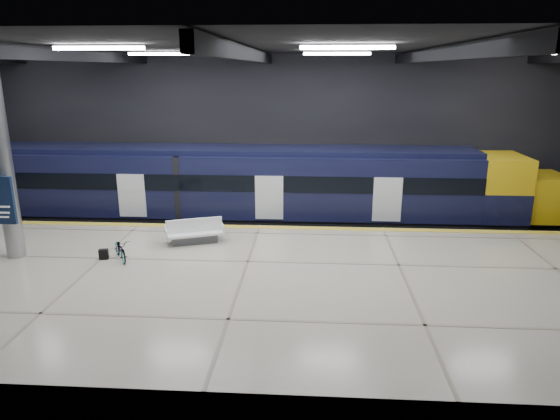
{
  "coord_description": "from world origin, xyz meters",
  "views": [
    {
      "loc": [
        2.07,
        -16.48,
        7.32
      ],
      "look_at": [
        0.93,
        1.5,
        2.2
      ],
      "focal_mm": 32.0,
      "sensor_mm": 36.0,
      "label": 1
    }
  ],
  "objects": [
    {
      "name": "ground",
      "position": [
        0.0,
        0.0,
        0.0
      ],
      "size": [
        30.0,
        30.0,
        0.0
      ],
      "primitive_type": "plane",
      "color": "black",
      "rests_on": "ground"
    },
    {
      "name": "platform",
      "position": [
        0.0,
        -2.5,
        0.55
      ],
      "size": [
        30.0,
        11.0,
        1.1
      ],
      "primitive_type": "cube",
      "color": "#B6AB9A",
      "rests_on": "ground"
    },
    {
      "name": "info_column",
      "position": [
        -8.0,
        -1.03,
        4.46
      ],
      "size": [
        0.9,
        0.78,
        6.9
      ],
      "color": "#9EA0A5",
      "rests_on": "platform"
    },
    {
      "name": "room_shell",
      "position": [
        -0.0,
        0.0,
        5.72
      ],
      "size": [
        30.1,
        16.1,
        8.05
      ],
      "color": "black",
      "rests_on": "ground"
    },
    {
      "name": "bicycle",
      "position": [
        -4.29,
        -1.09,
        1.47
      ],
      "size": [
        1.18,
        1.45,
        0.74
      ],
      "primitive_type": "imported",
      "rotation": [
        0.0,
        0.0,
        0.57
      ],
      "color": "#99999E",
      "rests_on": "platform"
    },
    {
      "name": "train",
      "position": [
        -0.91,
        5.5,
        2.06
      ],
      "size": [
        29.4,
        2.84,
        3.79
      ],
      "color": "black",
      "rests_on": "ground"
    },
    {
      "name": "bench",
      "position": [
        -2.19,
        0.74,
        1.43
      ],
      "size": [
        2.28,
        1.55,
        0.93
      ],
      "rotation": [
        0.0,
        0.0,
        0.35
      ],
      "color": "#595B60",
      "rests_on": "platform"
    },
    {
      "name": "pannier_bag",
      "position": [
        -4.89,
        -1.09,
        1.28
      ],
      "size": [
        0.33,
        0.24,
        0.35
      ],
      "primitive_type": "cube",
      "rotation": [
        0.0,
        0.0,
        0.22
      ],
      "color": "black",
      "rests_on": "platform"
    },
    {
      "name": "rails",
      "position": [
        0.0,
        5.5,
        0.08
      ],
      "size": [
        30.0,
        1.52,
        0.16
      ],
      "color": "gray",
      "rests_on": "ground"
    },
    {
      "name": "safety_strip",
      "position": [
        0.0,
        2.75,
        1.11
      ],
      "size": [
        30.0,
        0.4,
        0.01
      ],
      "primitive_type": "cube",
      "color": "gold",
      "rests_on": "platform"
    }
  ]
}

